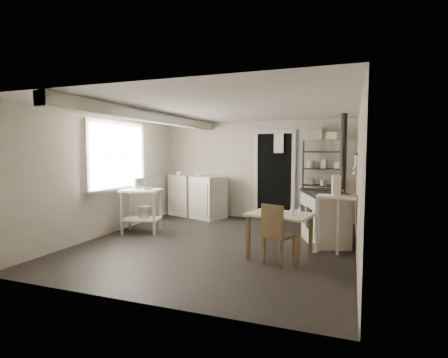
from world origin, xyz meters
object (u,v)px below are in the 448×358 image
(work_table, at_px, (280,234))
(stove, at_px, (324,217))
(stockpot, at_px, (138,184))
(prep_table, at_px, (141,212))
(chair, at_px, (279,230))
(shelf_rack, at_px, (324,181))
(flour_sack, at_px, (306,216))
(base_cabinets, at_px, (197,198))

(work_table, bearing_deg, stove, 66.42)
(stockpot, bearing_deg, prep_table, -33.90)
(stockpot, relative_size, chair, 0.30)
(stockpot, distance_m, chair, 3.24)
(stockpot, bearing_deg, shelf_rack, 29.91)
(shelf_rack, xyz_separation_m, work_table, (-0.40, -2.81, -0.57))
(work_table, distance_m, chair, 0.23)
(shelf_rack, distance_m, chair, 3.07)
(stockpot, bearing_deg, stove, 6.31)
(prep_table, distance_m, stockpot, 0.56)
(chair, bearing_deg, prep_table, -175.40)
(flour_sack, bearing_deg, stockpot, -153.79)
(prep_table, xyz_separation_m, flour_sack, (2.98, 1.61, -0.16))
(stockpot, height_order, shelf_rack, shelf_rack)
(prep_table, height_order, shelf_rack, shelf_rack)
(work_table, bearing_deg, stockpot, 164.23)
(prep_table, xyz_separation_m, stockpot, (-0.12, 0.08, 0.54))
(flour_sack, bearing_deg, chair, -91.45)
(stove, bearing_deg, prep_table, 168.25)
(chair, bearing_deg, stockpot, -176.08)
(chair, bearing_deg, flour_sack, 111.60)
(prep_table, height_order, chair, chair)
(base_cabinets, height_order, flour_sack, base_cabinets)
(base_cabinets, distance_m, work_table, 3.72)
(stockpot, relative_size, flour_sack, 0.55)
(prep_table, relative_size, stove, 0.75)
(shelf_rack, bearing_deg, base_cabinets, -165.29)
(shelf_rack, bearing_deg, stockpot, -137.78)
(shelf_rack, bearing_deg, chair, -84.75)
(shelf_rack, relative_size, work_table, 2.03)
(stove, relative_size, work_table, 1.26)
(prep_table, bearing_deg, shelf_rack, 31.83)
(prep_table, relative_size, flour_sack, 1.79)
(prep_table, relative_size, work_table, 0.94)
(prep_table, xyz_separation_m, shelf_rack, (3.29, 2.04, 0.55))
(stockpot, height_order, flour_sack, stockpot)
(stockpot, distance_m, shelf_rack, 3.93)
(shelf_rack, relative_size, chair, 2.12)
(stove, height_order, chair, chair)
(work_table, xyz_separation_m, flour_sack, (0.10, 2.37, -0.14))
(prep_table, distance_m, chair, 3.07)
(base_cabinets, height_order, shelf_rack, shelf_rack)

